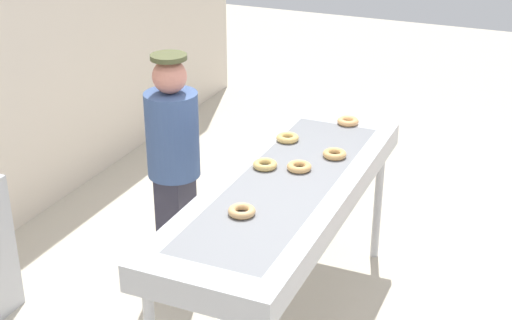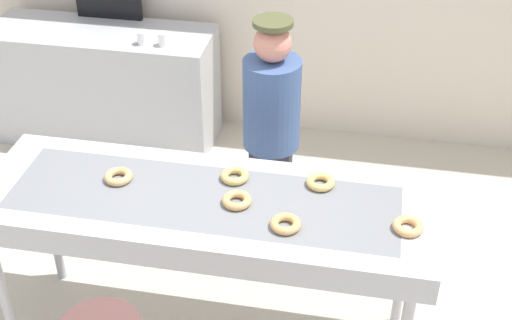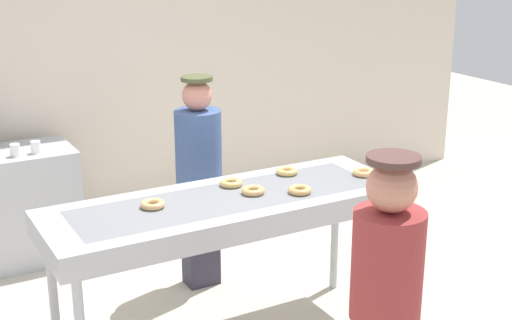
{
  "view_description": "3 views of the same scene",
  "coord_description": "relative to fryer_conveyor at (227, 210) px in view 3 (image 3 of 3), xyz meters",
  "views": [
    {
      "loc": [
        -3.48,
        -1.35,
        2.81
      ],
      "look_at": [
        -0.05,
        0.16,
        1.12
      ],
      "focal_mm": 51.79,
      "sensor_mm": 36.0,
      "label": 1
    },
    {
      "loc": [
        0.75,
        -2.61,
        3.09
      ],
      "look_at": [
        0.24,
        0.13,
        1.15
      ],
      "focal_mm": 49.31,
      "sensor_mm": 36.0,
      "label": 2
    },
    {
      "loc": [
        -1.85,
        -3.68,
        2.53
      ],
      "look_at": [
        0.23,
        0.05,
        1.18
      ],
      "focal_mm": 50.84,
      "sensor_mm": 36.0,
      "label": 3
    }
  ],
  "objects": [
    {
      "name": "glazed_donut_0",
      "position": [
        0.43,
        -0.15,
        0.1
      ],
      "size": [
        0.15,
        0.15,
        0.04
      ],
      "primitive_type": "torus",
      "rotation": [
        0.0,
        0.0,
        3.06
      ],
      "color": "tan",
      "rests_on": "fryer_conveyor"
    },
    {
      "name": "glazed_donut_4",
      "position": [
        0.12,
        0.18,
        0.1
      ],
      "size": [
        0.2,
        0.2,
        0.04
      ],
      "primitive_type": "torus",
      "rotation": [
        0.0,
        0.0,
        2.62
      ],
      "color": "#DBB565",
      "rests_on": "fryer_conveyor"
    },
    {
      "name": "back_wall",
      "position": [
        0.0,
        2.37,
        0.65
      ],
      "size": [
        8.0,
        0.12,
        3.13
      ],
      "primitive_type": "cube",
      "color": "beige",
      "rests_on": "ground"
    },
    {
      "name": "customer_waiting",
      "position": [
        0.09,
        -1.4,
        0.0
      ],
      "size": [
        0.32,
        0.32,
        1.62
      ],
      "rotation": [
        0.0,
        0.0,
        0.07
      ],
      "color": "#3D372C",
      "rests_on": "ground"
    },
    {
      "name": "glazed_donut_1",
      "position": [
        0.98,
        -0.06,
        0.1
      ],
      "size": [
        0.16,
        0.16,
        0.04
      ],
      "primitive_type": "torus",
      "rotation": [
        0.0,
        0.0,
        3.02
      ],
      "color": "#ECAD6B",
      "rests_on": "fryer_conveyor"
    },
    {
      "name": "fryer_conveyor",
      "position": [
        0.0,
        0.0,
        0.0
      ],
      "size": [
        2.24,
        0.75,
        0.99
      ],
      "color": "#B7BABF",
      "rests_on": "ground"
    },
    {
      "name": "paper_cup_0",
      "position": [
        -0.74,
        1.77,
        0.05
      ],
      "size": [
        0.07,
        0.07,
        0.1
      ],
      "primitive_type": "cylinder",
      "color": "white",
      "rests_on": "prep_counter"
    },
    {
      "name": "glazed_donut_3",
      "position": [
        0.55,
        0.21,
        0.1
      ],
      "size": [
        0.2,
        0.2,
        0.04
      ],
      "primitive_type": "torus",
      "rotation": [
        0.0,
        0.0,
        2.61
      ],
      "color": "#E5BB67",
      "rests_on": "fryer_conveyor"
    },
    {
      "name": "paper_cup_1",
      "position": [
        -0.9,
        1.77,
        0.05
      ],
      "size": [
        0.07,
        0.07,
        0.1
      ],
      "primitive_type": "cylinder",
      "color": "white",
      "rests_on": "prep_counter"
    },
    {
      "name": "glazed_donut_5",
      "position": [
        0.17,
        -0.02,
        0.1
      ],
      "size": [
        0.2,
        0.2,
        0.04
      ],
      "primitive_type": "torus",
      "rotation": [
        0.0,
        0.0,
        2.24
      ],
      "color": "#E0AA65",
      "rests_on": "fryer_conveyor"
    },
    {
      "name": "glazed_donut_2",
      "position": [
        -0.46,
        0.06,
        0.1
      ],
      "size": [
        0.18,
        0.18,
        0.04
      ],
      "primitive_type": "torus",
      "rotation": [
        0.0,
        0.0,
        2.86
      ],
      "color": "tan",
      "rests_on": "fryer_conveyor"
    },
    {
      "name": "worker_baker",
      "position": [
        0.2,
        0.84,
        -0.02
      ],
      "size": [
        0.33,
        0.33,
        1.58
      ],
      "rotation": [
        0.0,
        0.0,
        3.05
      ],
      "color": "#302F3E",
      "rests_on": "ground"
    }
  ]
}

